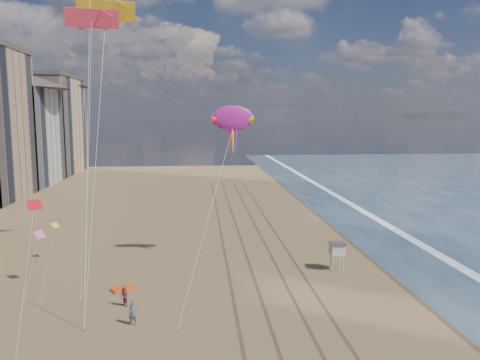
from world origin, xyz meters
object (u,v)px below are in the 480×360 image
at_px(grounded_kite, 123,289).
at_px(kite_flyer_b, 124,297).
at_px(lifeguard_stand, 337,249).
at_px(kite_flyer_a, 133,313).
at_px(show_kite, 233,118).

xyz_separation_m(grounded_kite, kite_flyer_b, (0.73, -3.84, 0.73)).
relative_size(lifeguard_stand, kite_flyer_b, 1.71).
relative_size(grounded_kite, kite_flyer_b, 1.19).
height_order(lifeguard_stand, kite_flyer_a, lifeguard_stand).
relative_size(kite_flyer_a, kite_flyer_b, 1.10).
bearing_deg(lifeguard_stand, show_kite, 162.66).
bearing_deg(lifeguard_stand, kite_flyer_b, -159.51).
relative_size(show_kite, kite_flyer_a, 11.81).
distance_m(lifeguard_stand, kite_flyer_a, 22.17).
distance_m(grounded_kite, kite_flyer_b, 3.98).
distance_m(lifeguard_stand, show_kite, 17.22).
distance_m(kite_flyer_a, kite_flyer_b, 3.77).
height_order(lifeguard_stand, show_kite, show_kite).
height_order(lifeguard_stand, grounded_kite, lifeguard_stand).
relative_size(grounded_kite, show_kite, 0.09).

